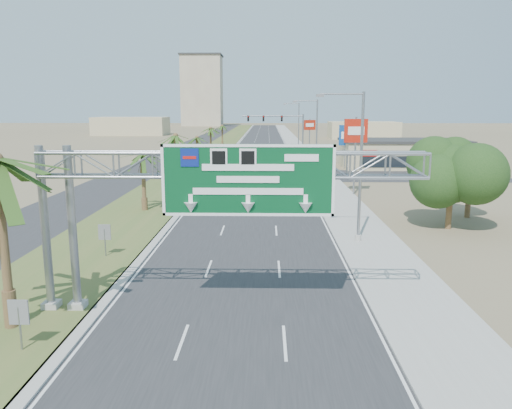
{
  "coord_description": "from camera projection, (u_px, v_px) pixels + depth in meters",
  "views": [
    {
      "loc": [
        1.28,
        -10.98,
        8.94
      ],
      "look_at": [
        0.74,
        13.54,
        4.2
      ],
      "focal_mm": 35.0,
      "sensor_mm": 36.0,
      "label": 1
    }
  ],
  "objects": [
    {
      "name": "road",
      "position": [
        262.0,
        146.0,
        120.47
      ],
      "size": [
        12.0,
        300.0,
        0.02
      ],
      "primitive_type": "cube",
      "color": "#28282B",
      "rests_on": "ground"
    },
    {
      "name": "sidewalk_right",
      "position": [
        297.0,
        146.0,
        120.28
      ],
      "size": [
        4.0,
        300.0,
        0.1
      ],
      "primitive_type": "cube",
      "color": "#9E9B93",
      "rests_on": "ground"
    },
    {
      "name": "median_grass",
      "position": [
        220.0,
        146.0,
        120.68
      ],
      "size": [
        7.0,
        300.0,
        0.12
      ],
      "primitive_type": "cube",
      "color": "#4A5F2A",
      "rests_on": "ground"
    },
    {
      "name": "opposing_road",
      "position": [
        192.0,
        146.0,
        120.84
      ],
      "size": [
        8.0,
        300.0,
        0.02
      ],
      "primitive_type": "cube",
      "color": "#28282B",
      "rests_on": "ground"
    },
    {
      "name": "sign_gantry",
      "position": [
        212.0,
        178.0,
        21.12
      ],
      "size": [
        16.75,
        1.24,
        7.5
      ],
      "color": "gray",
      "rests_on": "ground"
    },
    {
      "name": "palm_row_b",
      "position": [
        143.0,
        156.0,
        43.18
      ],
      "size": [
        3.99,
        3.99,
        5.95
      ],
      "color": "brown",
      "rests_on": "ground"
    },
    {
      "name": "palm_row_c",
      "position": [
        176.0,
        137.0,
        58.74
      ],
      "size": [
        3.99,
        3.99,
        6.75
      ],
      "color": "brown",
      "rests_on": "ground"
    },
    {
      "name": "palm_row_d",
      "position": [
        197.0,
        138.0,
        76.65
      ],
      "size": [
        3.99,
        3.99,
        5.45
      ],
      "color": "brown",
      "rests_on": "ground"
    },
    {
      "name": "palm_row_e",
      "position": [
        211.0,
        129.0,
        95.17
      ],
      "size": [
        3.99,
        3.99,
        6.15
      ],
      "color": "brown",
      "rests_on": "ground"
    },
    {
      "name": "palm_row_f",
      "position": [
        222.0,
        126.0,
        119.79
      ],
      "size": [
        3.99,
        3.99,
        5.75
      ],
      "color": "brown",
      "rests_on": "ground"
    },
    {
      "name": "streetlight_near",
      "position": [
        357.0,
        173.0,
        33.05
      ],
      "size": [
        3.27,
        0.44,
        10.0
      ],
      "color": "gray",
      "rests_on": "ground"
    },
    {
      "name": "streetlight_mid",
      "position": [
        315.0,
        143.0,
        62.5
      ],
      "size": [
        3.27,
        0.44,
        10.0
      ],
      "color": "gray",
      "rests_on": "ground"
    },
    {
      "name": "streetlight_far",
      "position": [
        298.0,
        130.0,
        97.83
      ],
      "size": [
        3.27,
        0.44,
        10.0
      ],
      "color": "gray",
      "rests_on": "ground"
    },
    {
      "name": "signal_mast",
      "position": [
        291.0,
        134.0,
        82.12
      ],
      "size": [
        10.28,
        0.71,
        8.0
      ],
      "color": "gray",
      "rests_on": "ground"
    },
    {
      "name": "store_building",
      "position": [
        402.0,
        154.0,
        76.44
      ],
      "size": [
        18.0,
        10.0,
        4.0
      ],
      "primitive_type": "cube",
      "color": "tan",
      "rests_on": "ground"
    },
    {
      "name": "oak_near",
      "position": [
        452.0,
        169.0,
        36.84
      ],
      "size": [
        4.5,
        4.5,
        6.8
      ],
      "color": "brown",
      "rests_on": "ground"
    },
    {
      "name": "oak_far",
      "position": [
        471.0,
        172.0,
        40.84
      ],
      "size": [
        3.5,
        3.5,
        5.6
      ],
      "color": "brown",
      "rests_on": "ground"
    },
    {
      "name": "median_signback_a",
      "position": [
        19.0,
        316.0,
        18.28
      ],
      "size": [
        0.75,
        0.08,
        2.08
      ],
      "color": "gray",
      "rests_on": "ground"
    },
    {
      "name": "median_signback_b",
      "position": [
        105.0,
        235.0,
        30.07
      ],
      "size": [
        0.75,
        0.08,
        2.08
      ],
      "color": "gray",
      "rests_on": "ground"
    },
    {
      "name": "tower_distant",
      "position": [
        202.0,
        91.0,
        255.26
      ],
      "size": [
        20.0,
        16.0,
        35.0
      ],
      "primitive_type": "cube",
      "color": "tan",
      "rests_on": "ground"
    },
    {
      "name": "building_distant_left",
      "position": [
        131.0,
        126.0,
        169.95
      ],
      "size": [
        24.0,
        14.0,
        6.0
      ],
      "primitive_type": "cube",
      "color": "tan",
      "rests_on": "ground"
    },
    {
      "name": "building_distant_right",
      "position": [
        363.0,
        130.0,
        148.81
      ],
      "size": [
        20.0,
        12.0,
        5.0
      ],
      "primitive_type": "cube",
      "color": "tan",
      "rests_on": "ground"
    },
    {
      "name": "car_left_lane",
      "position": [
        219.0,
        200.0,
        45.85
      ],
      "size": [
        1.64,
        3.93,
        1.33
      ],
      "primitive_type": "imported",
      "rotation": [
        0.0,
        0.0,
        -0.02
      ],
      "color": "black",
      "rests_on": "ground"
    },
    {
      "name": "car_mid_lane",
      "position": [
        265.0,
        186.0,
        53.83
      ],
      "size": [
        1.83,
        4.59,
        1.48
      ],
      "primitive_type": "imported",
      "rotation": [
        0.0,
        0.0,
        0.06
      ],
      "color": "maroon",
      "rests_on": "ground"
    },
    {
      "name": "car_right_lane",
      "position": [
        287.0,
        157.0,
        86.38
      ],
      "size": [
        2.21,
        4.63,
        1.27
      ],
      "primitive_type": "imported",
      "rotation": [
        0.0,
        0.0,
        -0.02
      ],
      "color": "gray",
      "rests_on": "ground"
    },
    {
      "name": "car_far",
      "position": [
        229.0,
        156.0,
        86.1
      ],
      "size": [
        2.8,
        5.64,
        1.58
      ],
      "primitive_type": "imported",
      "rotation": [
        0.0,
        0.0,
        0.11
      ],
      "color": "black",
      "rests_on": "ground"
    },
    {
      "name": "pole_sign_red_near",
      "position": [
        356.0,
        135.0,
        51.14
      ],
      "size": [
        2.42,
        0.49,
        8.08
      ],
      "color": "gray",
      "rests_on": "ground"
    },
    {
      "name": "pole_sign_blue",
      "position": [
        346.0,
        137.0,
        74.1
      ],
      "size": [
        1.94,
        1.11,
        6.7
      ],
      "color": "gray",
      "rests_on": "ground"
    },
    {
      "name": "pole_sign_red_far",
      "position": [
        310.0,
        127.0,
        90.79
      ],
      "size": [
        2.18,
        1.01,
        7.06
      ],
      "color": "gray",
      "rests_on": "ground"
    }
  ]
}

